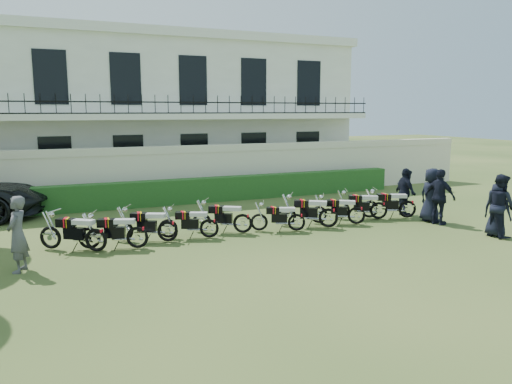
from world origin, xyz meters
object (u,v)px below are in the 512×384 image
(motorcycle_7, at_px, (357,211))
(officer_4, at_px, (406,192))
(motorcycle_0, at_px, (96,234))
(motorcycle_2, at_px, (168,226))
(motorcycle_9, at_px, (408,205))
(officer_5, at_px, (405,192))
(motorcycle_6, at_px, (328,213))
(motorcycle_4, at_px, (243,219))
(motorcycle_8, at_px, (379,206))
(motorcycle_1, at_px, (137,232))
(officer_3, at_px, (431,195))
(officer_0, at_px, (497,210))
(motorcycle_5, at_px, (297,218))
(inspector, at_px, (18,234))
(motorcycle_3, at_px, (209,224))
(officer_2, at_px, (440,197))
(officer_1, at_px, (500,206))

(motorcycle_7, xyz_separation_m, officer_4, (2.60, 0.67, 0.37))
(motorcycle_0, xyz_separation_m, motorcycle_2, (2.00, 0.26, -0.02))
(motorcycle_9, height_order, officer_5, officer_5)
(motorcycle_6, xyz_separation_m, officer_5, (3.57, 0.61, 0.36))
(motorcycle_4, height_order, motorcycle_8, motorcycle_4)
(motorcycle_1, distance_m, motorcycle_6, 6.09)
(officer_3, bearing_deg, officer_4, -7.03)
(motorcycle_1, bearing_deg, motorcycle_2, -47.71)
(officer_4, bearing_deg, officer_0, -159.93)
(motorcycle_1, xyz_separation_m, motorcycle_7, (7.21, 0.08, -0.02))
(motorcycle_5, xyz_separation_m, motorcycle_6, (1.15, -0.01, 0.07))
(motorcycle_2, relative_size, inspector, 0.96)
(motorcycle_0, distance_m, motorcycle_9, 10.50)
(officer_0, relative_size, officer_3, 0.89)
(motorcycle_1, xyz_separation_m, motorcycle_3, (2.16, 0.31, -0.03))
(officer_3, bearing_deg, motorcycle_3, 76.60)
(motorcycle_3, distance_m, officer_4, 7.67)
(motorcycle_2, distance_m, motorcycle_6, 5.18)
(motorcycle_4, distance_m, motorcycle_8, 5.09)
(motorcycle_7, relative_size, officer_2, 0.87)
(inspector, height_order, officer_1, officer_1)
(motorcycle_2, relative_size, motorcycle_8, 1.01)
(officer_2, bearing_deg, motorcycle_5, 63.45)
(motorcycle_6, bearing_deg, inspector, 130.45)
(motorcycle_2, relative_size, motorcycle_4, 1.05)
(motorcycle_3, distance_m, motorcycle_7, 5.05)
(motorcycle_8, bearing_deg, motorcycle_6, 126.65)
(motorcycle_1, bearing_deg, inspector, 127.18)
(motorcycle_5, height_order, motorcycle_9, motorcycle_9)
(motorcycle_0, xyz_separation_m, motorcycle_7, (8.28, -0.02, -0.04))
(motorcycle_4, bearing_deg, motorcycle_3, 128.86)
(motorcycle_8, relative_size, officer_4, 1.04)
(motorcycle_2, xyz_separation_m, officer_1, (9.30, -3.30, 0.47))
(motorcycle_0, relative_size, motorcycle_5, 1.06)
(motorcycle_2, xyz_separation_m, motorcycle_8, (7.45, 0.06, -0.00))
(motorcycle_1, xyz_separation_m, motorcycle_9, (9.43, 0.21, 0.01))
(motorcycle_0, xyz_separation_m, officer_1, (11.30, -3.03, 0.45))
(motorcycle_2, bearing_deg, motorcycle_9, -64.29)
(officer_1, distance_m, officer_4, 3.71)
(inspector, height_order, officer_3, officer_3)
(motorcycle_3, bearing_deg, motorcycle_2, 110.38)
(motorcycle_1, relative_size, officer_3, 0.98)
(motorcycle_1, height_order, officer_2, officer_2)
(officer_1, height_order, officer_4, officer_1)
(motorcycle_6, xyz_separation_m, motorcycle_7, (1.12, 0.05, -0.04))
(motorcycle_0, bearing_deg, motorcycle_7, -55.44)
(officer_1, height_order, officer_3, officer_1)
(motorcycle_8, height_order, officer_3, officer_3)
(motorcycle_7, bearing_deg, officer_1, -104.16)
(officer_2, xyz_separation_m, officer_4, (0.06, 1.73, -0.10))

